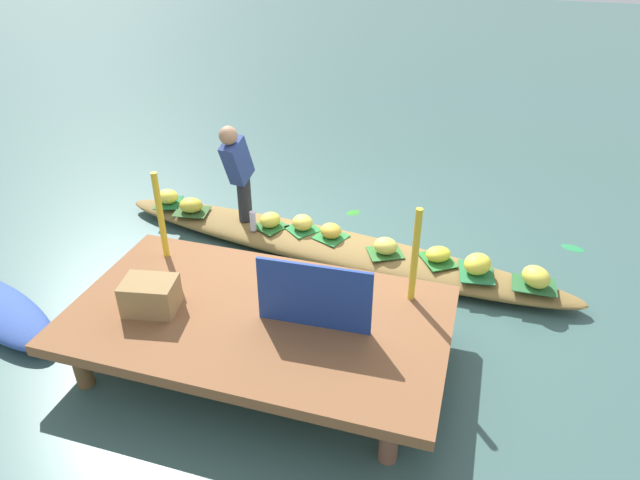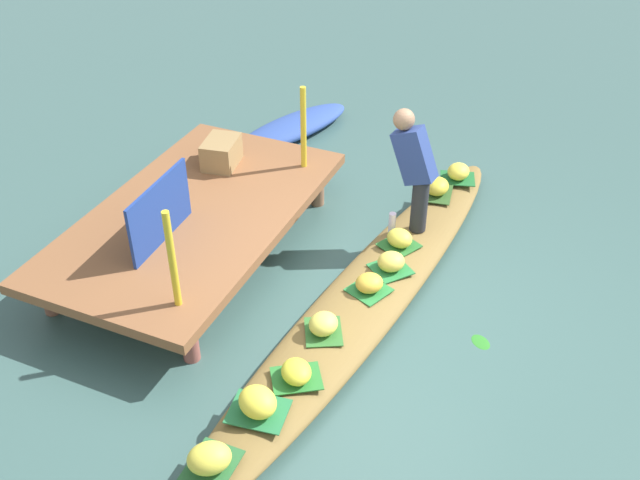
% 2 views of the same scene
% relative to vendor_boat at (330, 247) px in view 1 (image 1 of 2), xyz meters
% --- Properties ---
extents(canal_water, '(40.00, 40.00, 0.00)m').
position_rel_vendor_boat_xyz_m(canal_water, '(0.00, 0.00, -0.11)').
color(canal_water, '#3C5D59').
rests_on(canal_water, ground).
extents(dock_platform, '(3.20, 1.80, 0.49)m').
position_rel_vendor_boat_xyz_m(dock_platform, '(0.12, 1.80, 0.32)').
color(dock_platform, brown).
rests_on(dock_platform, ground).
extents(vendor_boat, '(5.49, 1.38, 0.22)m').
position_rel_vendor_boat_xyz_m(vendor_boat, '(0.00, 0.00, 0.00)').
color(vendor_boat, olive).
rests_on(vendor_boat, ground).
extents(leaf_mat_0, '(0.44, 0.37, 0.01)m').
position_rel_vendor_boat_xyz_m(leaf_mat_0, '(1.78, -0.12, 0.11)').
color(leaf_mat_0, '#2F5424').
rests_on(leaf_mat_0, vendor_boat).
extents(banana_bunch_0, '(0.29, 0.25, 0.17)m').
position_rel_vendor_boat_xyz_m(banana_bunch_0, '(1.78, -0.12, 0.20)').
color(banana_bunch_0, gold).
rests_on(banana_bunch_0, vendor_boat).
extents(leaf_mat_1, '(0.39, 0.44, 0.01)m').
position_rel_vendor_boat_xyz_m(leaf_mat_1, '(2.16, -0.24, 0.11)').
color(leaf_mat_1, '#1F6530').
rests_on(leaf_mat_1, vendor_boat).
extents(banana_bunch_1, '(0.28, 0.25, 0.17)m').
position_rel_vendor_boat_xyz_m(banana_bunch_1, '(2.16, -0.24, 0.20)').
color(banana_bunch_1, yellow).
rests_on(banana_bunch_1, vendor_boat).
extents(leaf_mat_2, '(0.39, 0.47, 0.01)m').
position_rel_vendor_boat_xyz_m(leaf_mat_2, '(-1.61, 0.22, 0.11)').
color(leaf_mat_2, '#267340').
rests_on(leaf_mat_2, vendor_boat).
extents(banana_bunch_2, '(0.36, 0.38, 0.20)m').
position_rel_vendor_boat_xyz_m(banana_bunch_2, '(-1.61, 0.22, 0.21)').
color(banana_bunch_2, yellow).
rests_on(banana_bunch_2, vendor_boat).
extents(leaf_mat_3, '(0.45, 0.48, 0.01)m').
position_rel_vendor_boat_xyz_m(leaf_mat_3, '(-1.21, 0.10, 0.11)').
color(leaf_mat_3, '#2A772F').
rests_on(leaf_mat_3, vendor_boat).
extents(banana_bunch_3, '(0.35, 0.35, 0.15)m').
position_rel_vendor_boat_xyz_m(banana_bunch_3, '(-1.21, 0.10, 0.19)').
color(banana_bunch_3, yellow).
rests_on(banana_bunch_3, vendor_boat).
extents(leaf_mat_4, '(0.43, 0.43, 0.01)m').
position_rel_vendor_boat_xyz_m(leaf_mat_4, '(0.74, -0.06, 0.11)').
color(leaf_mat_4, '#286A2C').
rests_on(leaf_mat_4, vendor_boat).
extents(banana_bunch_4, '(0.31, 0.32, 0.17)m').
position_rel_vendor_boat_xyz_m(banana_bunch_4, '(0.74, -0.06, 0.20)').
color(banana_bunch_4, yellow).
rests_on(banana_bunch_4, vendor_boat).
extents(leaf_mat_5, '(0.46, 0.43, 0.01)m').
position_rel_vendor_boat_xyz_m(leaf_mat_5, '(-0.65, 0.12, 0.11)').
color(leaf_mat_5, '#326D2D').
rests_on(leaf_mat_5, vendor_boat).
extents(banana_bunch_5, '(0.29, 0.27, 0.17)m').
position_rel_vendor_boat_xyz_m(banana_bunch_5, '(-0.65, 0.12, 0.20)').
color(banana_bunch_5, '#EFDF55').
rests_on(banana_bunch_5, vendor_boat).
extents(leaf_mat_6, '(0.42, 0.41, 0.01)m').
position_rel_vendor_boat_xyz_m(leaf_mat_6, '(0.00, -0.03, 0.11)').
color(leaf_mat_6, '#2A7E38').
rests_on(leaf_mat_6, vendor_boat).
extents(banana_bunch_6, '(0.33, 0.33, 0.16)m').
position_rel_vendor_boat_xyz_m(banana_bunch_6, '(0.00, -0.03, 0.19)').
color(banana_bunch_6, gold).
rests_on(banana_bunch_6, vendor_boat).
extents(leaf_mat_7, '(0.43, 0.32, 0.01)m').
position_rel_vendor_boat_xyz_m(leaf_mat_7, '(-2.17, 0.29, 0.11)').
color(leaf_mat_7, '#296433').
rests_on(leaf_mat_7, vendor_boat).
extents(banana_bunch_7, '(0.37, 0.38, 0.20)m').
position_rel_vendor_boat_xyz_m(banana_bunch_7, '(-2.17, 0.29, 0.21)').
color(banana_bunch_7, yellow).
rests_on(banana_bunch_7, vendor_boat).
extents(leaf_mat_8, '(0.46, 0.46, 0.01)m').
position_rel_vendor_boat_xyz_m(leaf_mat_8, '(0.36, -0.10, 0.11)').
color(leaf_mat_8, '#287A3A').
rests_on(leaf_mat_8, vendor_boat).
extents(banana_bunch_8, '(0.34, 0.34, 0.17)m').
position_rel_vendor_boat_xyz_m(banana_bunch_8, '(0.36, -0.10, 0.20)').
color(banana_bunch_8, '#EDD04E').
rests_on(banana_bunch_8, vendor_boat).
extents(vendor_person, '(0.23, 0.47, 1.23)m').
position_rel_vendor_boat_xyz_m(vendor_person, '(1.08, -0.04, 0.81)').
color(vendor_person, '#28282D').
rests_on(vendor_person, vendor_boat).
extents(water_bottle, '(0.07, 0.07, 0.24)m').
position_rel_vendor_boat_xyz_m(water_bottle, '(0.89, 0.07, 0.23)').
color(water_bottle, silver).
rests_on(water_bottle, vendor_boat).
extents(market_banner, '(0.94, 0.07, 0.59)m').
position_rel_vendor_boat_xyz_m(market_banner, '(-0.38, 1.80, 0.67)').
color(market_banner, navy).
rests_on(market_banner, dock_platform).
extents(railing_post_west, '(0.06, 0.06, 0.88)m').
position_rel_vendor_boat_xyz_m(railing_post_west, '(-1.08, 1.20, 0.82)').
color(railing_post_west, gold).
rests_on(railing_post_west, dock_platform).
extents(railing_post_east, '(0.06, 0.06, 0.88)m').
position_rel_vendor_boat_xyz_m(railing_post_east, '(1.32, 1.20, 0.82)').
color(railing_post_east, gold).
rests_on(railing_post_east, dock_platform).
extents(produce_crate, '(0.49, 0.39, 0.29)m').
position_rel_vendor_boat_xyz_m(produce_crate, '(1.00, 2.00, 0.52)').
color(produce_crate, '#967649').
rests_on(produce_crate, dock_platform).
extents(drifting_plant_0, '(0.23, 0.24, 0.01)m').
position_rel_vendor_boat_xyz_m(drifting_plant_0, '(-0.01, -1.05, -0.11)').
color(drifting_plant_0, '#2D8127').
rests_on(drifting_plant_0, ground).
extents(drifting_plant_1, '(0.29, 0.21, 0.01)m').
position_rel_vendor_boat_xyz_m(drifting_plant_1, '(-2.66, -0.95, -0.11)').
color(drifting_plant_1, '#268448').
rests_on(drifting_plant_1, ground).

